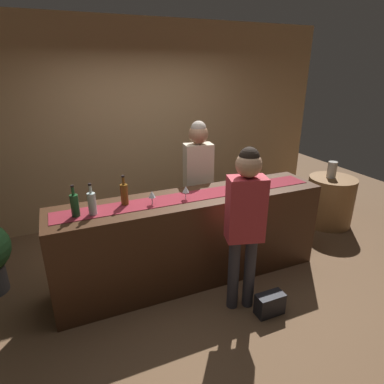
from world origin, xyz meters
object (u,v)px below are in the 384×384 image
wine_glass_near_customer (152,195)px  round_side_table (330,201)px  customer_sipping (245,216)px  vase_on_side_table (332,170)px  wine_bottle_clear (92,203)px  wine_bottle_green (75,205)px  wine_bottle_amber (124,194)px  handbag (270,304)px  wine_glass_mid_counter (186,190)px  bartender (198,173)px  wine_glass_far_end (262,181)px

wine_glass_near_customer → round_side_table: size_ratio=0.19×
customer_sipping → vase_on_side_table: 2.43m
wine_bottle_clear → wine_bottle_green: same height
wine_bottle_amber → handbag: bearing=-38.4°
wine_glass_near_customer → customer_sipping: (0.70, -0.59, -0.10)m
vase_on_side_table → handbag: (-1.96, -1.31, -0.75)m
wine_glass_mid_counter → vase_on_side_table: 2.57m
wine_bottle_green → customer_sipping: customer_sipping is taller
customer_sipping → wine_bottle_amber: bearing=159.4°
wine_bottle_green → wine_glass_near_customer: (0.71, -0.01, -0.01)m
customer_sipping → handbag: 0.94m
wine_bottle_clear → handbag: 1.95m
round_side_table → vase_on_side_table: 0.49m
wine_bottle_clear → vase_on_side_table: 3.47m
bartender → round_side_table: size_ratio=2.27×
wine_bottle_green → wine_bottle_amber: same height
wine_glass_near_customer → wine_glass_mid_counter: same height
wine_glass_mid_counter → customer_sipping: bearing=-59.4°
wine_glass_near_customer → customer_sipping: bearing=-40.1°
customer_sipping → vase_on_side_table: (2.17, 1.09, -0.14)m
wine_glass_far_end → wine_glass_near_customer: bearing=176.7°
wine_glass_mid_counter → bartender: bartender is taller
wine_glass_mid_counter → bartender: (0.42, 0.63, -0.07)m
wine_bottle_amber → wine_glass_far_end: bearing=-6.9°
round_side_table → wine_glass_near_customer: bearing=-170.7°
wine_bottle_clear → wine_glass_near_customer: 0.56m
wine_bottle_amber → vase_on_side_table: (3.11, 0.40, -0.25)m
wine_bottle_amber → handbag: (1.15, -0.91, -1.00)m
customer_sipping → vase_on_side_table: bearing=42.5°
wine_glass_near_customer → vase_on_side_table: bearing=10.0°
wine_glass_mid_counter → round_side_table: bearing=10.6°
wine_bottle_clear → customer_sipping: bearing=-24.8°
handbag → vase_on_side_table: bearing=33.7°
wine_glass_near_customer → customer_sipping: 0.92m
wine_glass_far_end → bartender: (-0.45, 0.70, -0.07)m
wine_glass_mid_counter → handbag: bearing=-55.5°
wine_bottle_amber → customer_sipping: (0.94, -0.70, -0.10)m
round_side_table → wine_bottle_green: bearing=-172.7°
wine_bottle_green → handbag: bearing=-26.9°
bartender → wine_glass_far_end: bearing=129.8°
wine_glass_mid_counter → customer_sipping: (0.34, -0.58, -0.10)m
bartender → customer_sipping: 1.22m
wine_bottle_green → wine_glass_far_end: size_ratio=2.10×
wine_bottle_green → round_side_table: 3.70m
wine_bottle_clear → wine_glass_mid_counter: wine_bottle_clear is taller
bartender → handbag: bearing=101.8°
wine_glass_near_customer → wine_glass_far_end: size_ratio=1.00×
vase_on_side_table → bartender: bearing=176.7°
wine_glass_mid_counter → customer_sipping: size_ratio=0.09×
wine_glass_near_customer → wine_glass_far_end: bearing=-3.3°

